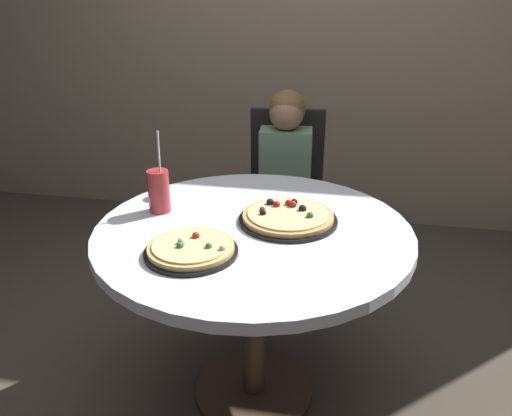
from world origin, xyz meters
TOP-DOWN VIEW (x-y plane):
  - ground_plane at (0.00, 0.00)m, footprint 8.00×8.00m
  - wall_with_window at (0.00, 1.87)m, footprint 5.20×0.14m
  - dining_table at (0.00, 0.00)m, footprint 1.12×1.12m
  - chair_wooden at (-0.01, 0.95)m, footprint 0.44×0.44m
  - diner_child at (0.01, 0.77)m, footprint 0.28×0.42m
  - pizza_veggie at (-0.15, -0.23)m, footprint 0.30×0.30m
  - pizza_cheese at (0.11, 0.07)m, footprint 0.36×0.36m
  - soda_cup at (-0.37, 0.07)m, footprint 0.08×0.08m
  - sauce_bowl at (-0.42, 0.20)m, footprint 0.07×0.07m

SIDE VIEW (x-z plane):
  - ground_plane at x=0.00m, z-range 0.00..0.00m
  - diner_child at x=0.01m, z-range -0.06..1.02m
  - chair_wooden at x=-0.01m, z-range 0.06..1.01m
  - dining_table at x=0.00m, z-range 0.27..1.02m
  - pizza_veggie at x=-0.15m, z-range 0.74..0.79m
  - pizza_cheese at x=0.11m, z-range 0.74..0.79m
  - sauce_bowl at x=-0.42m, z-range 0.75..0.79m
  - soda_cup at x=-0.37m, z-range 0.68..0.98m
  - wall_with_window at x=0.00m, z-range 0.00..2.90m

